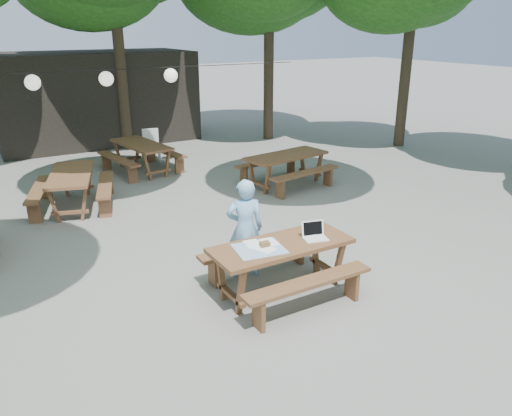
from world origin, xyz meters
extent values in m
plane|color=#62625E|center=(0.00, 0.00, 0.00)|extent=(80.00, 80.00, 0.00)
cube|color=black|center=(0.50, 10.50, 1.40)|extent=(6.00, 3.00, 2.80)
cube|color=#55391E|center=(0.26, -0.86, 0.72)|extent=(2.00, 0.80, 0.06)
cube|color=#55391E|center=(0.26, -1.51, 0.45)|extent=(1.90, 0.28, 0.05)
cube|color=#55391E|center=(0.26, -0.21, 0.45)|extent=(1.90, 0.28, 0.05)
cube|color=#55391E|center=(0.26, -0.86, 0.34)|extent=(1.70, 0.70, 0.69)
cube|color=#55391E|center=(3.11, 3.31, 0.72)|extent=(2.09, 1.08, 0.06)
cube|color=#55391E|center=(3.20, 2.67, 0.45)|extent=(1.92, 0.55, 0.05)
cube|color=#55391E|center=(3.01, 3.95, 0.45)|extent=(1.92, 0.55, 0.05)
cube|color=#55391E|center=(3.11, 3.31, 0.34)|extent=(1.78, 0.94, 0.69)
cube|color=#55391E|center=(-1.55, 4.25, 0.72)|extent=(1.34, 2.14, 0.06)
cube|color=#55391E|center=(-0.93, 4.06, 0.45)|extent=(0.81, 1.90, 0.05)
cube|color=#55391E|center=(-2.17, 4.43, 0.45)|extent=(0.81, 1.90, 0.05)
cube|color=#55391E|center=(-1.55, 4.25, 0.34)|extent=(1.15, 1.83, 0.69)
cube|color=#55391E|center=(0.54, 6.15, 0.72)|extent=(1.11, 2.10, 0.06)
cube|color=#55391E|center=(1.19, 6.25, 0.45)|extent=(0.58, 1.92, 0.05)
cube|color=#55391E|center=(-0.10, 6.04, 0.45)|extent=(0.58, 1.92, 0.05)
cube|color=#55391E|center=(0.54, 6.15, 0.34)|extent=(0.96, 1.79, 0.69)
imported|color=#7EB9E6|center=(0.08, -0.14, 0.76)|extent=(0.64, 0.53, 1.52)
cube|color=white|center=(1.09, 6.96, 0.40)|extent=(0.53, 0.53, 0.04)
cube|color=white|center=(1.14, 7.15, 0.66)|extent=(0.44, 0.15, 0.48)
cube|color=white|center=(1.09, 6.96, 0.19)|extent=(0.51, 0.51, 0.38)
cube|color=white|center=(0.75, -0.98, 0.76)|extent=(0.38, 0.30, 0.02)
cube|color=white|center=(0.78, -0.87, 0.88)|extent=(0.33, 0.14, 0.23)
cube|color=black|center=(0.78, -0.87, 0.88)|extent=(0.28, 0.11, 0.19)
cube|color=#3676B8|center=(-0.10, -0.86, 0.75)|extent=(0.73, 0.65, 0.01)
cube|color=white|center=(-0.04, -0.89, 0.76)|extent=(0.30, 0.35, 0.00)
cube|color=white|center=(0.12, -0.75, 0.76)|extent=(0.25, 0.32, 0.00)
cube|color=white|center=(-0.10, -0.69, 0.76)|extent=(0.25, 0.32, 0.00)
cube|color=brown|center=(0.00, -0.84, 0.80)|extent=(0.14, 0.10, 0.06)
cylinder|color=black|center=(0.50, 6.00, 2.60)|extent=(9.00, 0.02, 0.02)
sphere|color=white|center=(-1.80, 6.00, 2.40)|extent=(0.34, 0.34, 0.34)
sphere|color=white|center=(-0.20, 6.00, 2.40)|extent=(0.34, 0.34, 0.34)
sphere|color=white|center=(1.40, 6.00, 2.40)|extent=(0.34, 0.34, 0.34)
cylinder|color=#2D2319|center=(1.00, 9.00, 2.50)|extent=(0.32, 0.32, 4.99)
cylinder|color=#2D2319|center=(5.50, 8.00, 2.66)|extent=(0.32, 0.32, 5.32)
cylinder|color=#2D2319|center=(8.50, 5.00, 2.42)|extent=(0.32, 0.32, 4.85)
camera|label=1|loc=(-3.22, -6.11, 3.59)|focal=35.00mm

